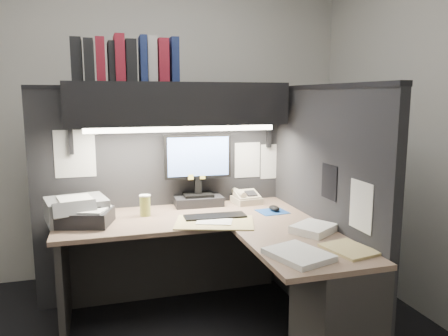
{
  "coord_description": "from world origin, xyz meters",
  "views": [
    {
      "loc": [
        -0.45,
        -2.35,
        1.56
      ],
      "look_at": [
        0.39,
        0.51,
        1.06
      ],
      "focal_mm": 35.0,
      "sensor_mm": 36.0,
      "label": 1
    }
  ],
  "objects": [
    {
      "name": "wall_back",
      "position": [
        0.0,
        1.5,
        1.35
      ],
      "size": [
        3.5,
        0.04,
        2.7
      ],
      "primitive_type": "cube",
      "color": "beige",
      "rests_on": "floor"
    },
    {
      "name": "wall_front",
      "position": [
        0.0,
        -1.5,
        1.35
      ],
      "size": [
        3.5,
        0.04,
        2.7
      ],
      "primitive_type": "cube",
      "color": "beige",
      "rests_on": "floor"
    },
    {
      "name": "wall_right",
      "position": [
        1.75,
        0.0,
        1.35
      ],
      "size": [
        0.04,
        3.0,
        2.7
      ],
      "primitive_type": "cube",
      "color": "beige",
      "rests_on": "floor"
    },
    {
      "name": "partition_back",
      "position": [
        0.03,
        0.93,
        0.8
      ],
      "size": [
        1.9,
        0.06,
        1.6
      ],
      "primitive_type": "cube",
      "color": "black",
      "rests_on": "floor"
    },
    {
      "name": "partition_right",
      "position": [
        0.98,
        0.18,
        0.8
      ],
      "size": [
        0.06,
        1.5,
        1.6
      ],
      "primitive_type": "cube",
      "color": "black",
      "rests_on": "floor"
    },
    {
      "name": "desk",
      "position": [
        0.43,
        -0.0,
        0.44
      ],
      "size": [
        1.7,
        1.53,
        0.73
      ],
      "color": "#826753",
      "rests_on": "floor"
    },
    {
      "name": "overhead_shelf",
      "position": [
        0.12,
        0.75,
        1.5
      ],
      "size": [
        1.55,
        0.34,
        0.3
      ],
      "primitive_type": "cube",
      "color": "black",
      "rests_on": "partition_back"
    },
    {
      "name": "task_light_tube",
      "position": [
        0.12,
        0.61,
        1.33
      ],
      "size": [
        1.32,
        0.04,
        0.04
      ],
      "primitive_type": "cylinder",
      "rotation": [
        0.0,
        1.57,
        0.0
      ],
      "color": "white",
      "rests_on": "overhead_shelf"
    },
    {
      "name": "monitor",
      "position": [
        0.28,
        0.82,
        0.95
      ],
      "size": [
        0.5,
        0.23,
        0.54
      ],
      "rotation": [
        0.0,
        0.0,
        -0.04
      ],
      "color": "black",
      "rests_on": "desk"
    },
    {
      "name": "keyboard",
      "position": [
        0.31,
        0.43,
        0.74
      ],
      "size": [
        0.43,
        0.16,
        0.02
      ],
      "primitive_type": "cube",
      "rotation": [
        0.0,
        0.0,
        -0.05
      ],
      "color": "black",
      "rests_on": "desk"
    },
    {
      "name": "mousepad",
      "position": [
        0.74,
        0.47,
        0.73
      ],
      "size": [
        0.22,
        0.2,
        0.0
      ],
      "primitive_type": "cube",
      "rotation": [
        0.0,
        0.0,
        0.1
      ],
      "color": "#1A4592",
      "rests_on": "desk"
    },
    {
      "name": "mouse",
      "position": [
        0.76,
        0.48,
        0.75
      ],
      "size": [
        0.08,
        0.11,
        0.04
      ],
      "primitive_type": "ellipsoid",
      "rotation": [
        0.0,
        0.0,
        0.09
      ],
      "color": "black",
      "rests_on": "mousepad"
    },
    {
      "name": "telephone",
      "position": [
        0.65,
        0.77,
        0.77
      ],
      "size": [
        0.21,
        0.22,
        0.08
      ],
      "primitive_type": "cube",
      "rotation": [
        0.0,
        0.0,
        0.08
      ],
      "color": "#BEB092",
      "rests_on": "desk"
    },
    {
      "name": "coffee_cup",
      "position": [
        -0.15,
        0.63,
        0.8
      ],
      "size": [
        0.09,
        0.09,
        0.14
      ],
      "primitive_type": "cylinder",
      "rotation": [
        0.0,
        0.0,
        0.25
      ],
      "color": "#C9BD50",
      "rests_on": "desk"
    },
    {
      "name": "printer",
      "position": [
        -0.6,
        0.64,
        0.81
      ],
      "size": [
        0.44,
        0.39,
        0.15
      ],
      "primitive_type": "cube",
      "rotation": [
        0.0,
        0.0,
        0.21
      ],
      "color": "gray",
      "rests_on": "desk"
    },
    {
      "name": "notebook_stack",
      "position": [
        -0.54,
        0.53,
        0.78
      ],
      "size": [
        0.38,
        0.35,
        0.1
      ],
      "primitive_type": "cube",
      "rotation": [
        0.0,
        0.0,
        -0.29
      ],
      "color": "black",
      "rests_on": "desk"
    },
    {
      "name": "open_folder",
      "position": [
        0.27,
        0.32,
        0.73
      ],
      "size": [
        0.58,
        0.47,
        0.01
      ],
      "primitive_type": "cube",
      "rotation": [
        0.0,
        0.0,
        -0.31
      ],
      "color": "tan",
      "rests_on": "desk"
    },
    {
      "name": "paper_stack_a",
      "position": [
        0.8,
        -0.04,
        0.75
      ],
      "size": [
        0.32,
        0.31,
        0.05
      ],
      "primitive_type": "cube",
      "rotation": [
        0.0,
        0.0,
        0.57
      ],
      "color": "white",
      "rests_on": "desk"
    },
    {
      "name": "paper_stack_b",
      "position": [
        0.52,
        -0.4,
        0.75
      ],
      "size": [
        0.33,
        0.37,
        0.03
      ],
      "primitive_type": "cube",
      "rotation": [
        0.0,
        0.0,
        0.31
      ],
      "color": "white",
      "rests_on": "desk"
    },
    {
      "name": "manila_stack",
      "position": [
        0.83,
        -0.39,
        0.74
      ],
      "size": [
        0.26,
        0.31,
        0.02
      ],
      "primitive_type": "cube",
      "rotation": [
        0.0,
        0.0,
        0.2
      ],
      "color": "tan",
      "rests_on": "desk"
    },
    {
      "name": "binder_row",
      "position": [
        -0.23,
        0.75,
        1.79
      ],
      "size": [
        0.7,
        0.26,
        0.31
      ],
      "color": "black",
      "rests_on": "overhead_shelf"
    },
    {
      "name": "pinned_papers",
      "position": [
        0.42,
        0.56,
        1.05
      ],
      "size": [
        1.76,
        1.31,
        0.51
      ],
      "color": "white",
      "rests_on": "partition_back"
    }
  ]
}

